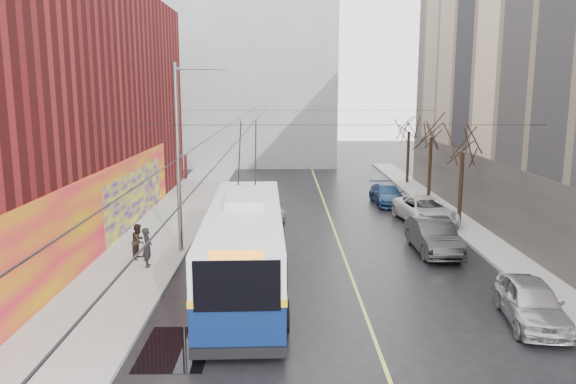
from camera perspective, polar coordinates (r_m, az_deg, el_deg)
name	(u,v)px	position (r m, az deg, el deg)	size (l,w,h in m)	color
ground	(328,346)	(17.95, 4.11, -15.31)	(140.00, 140.00, 0.00)	black
sidewalk_left	(155,241)	(29.89, -13.35, -4.84)	(4.00, 60.00, 0.15)	gray
sidewalk_right	(483,240)	(30.95, 19.16, -4.62)	(2.00, 60.00, 0.15)	gray
lane_line	(335,232)	(31.24, 4.79, -4.07)	(0.12, 50.00, 0.01)	#BFB74C
building_left	(7,105)	(33.47, -26.68, 7.94)	(12.11, 36.00, 14.00)	#511011
building_far	(239,78)	(61.29, -4.96, 11.49)	(20.50, 12.10, 18.00)	gray
streetlight_pole	(181,153)	(26.71, -10.81, 3.90)	(2.65, 0.60, 9.00)	slate
catenary_wires	(262,118)	(30.95, -2.69, 7.53)	(18.00, 60.00, 0.22)	black
tree_near	(463,139)	(33.87, 17.39, 5.16)	(3.20, 3.20, 6.40)	black
tree_mid	(432,126)	(40.55, 14.39, 6.48)	(3.20, 3.20, 6.68)	black
tree_far	(409,122)	(47.35, 12.22, 6.95)	(3.20, 3.20, 6.57)	black
puddle	(176,348)	(18.06, -11.32, -15.31)	(2.03, 3.14, 0.01)	black
pigeons_flying	(265,110)	(26.33, -2.35, 8.30)	(1.71, 3.03, 0.82)	slate
trolleybus	(245,245)	(22.28, -4.38, -5.37)	(3.41, 13.28, 6.25)	#091946
parked_car_a	(531,302)	(20.87, 23.48, -10.21)	(1.75, 4.35, 1.48)	#A2A2A6
parked_car_b	(433,236)	(28.01, 14.54, -4.35)	(1.73, 4.95, 1.63)	#2B2B2E
parked_car_c	(425,210)	(33.99, 13.77, -1.83)	(2.55, 5.53, 1.54)	silver
parked_car_d	(387,194)	(39.11, 10.06, -0.25)	(1.89, 4.66, 1.35)	navy
following_car	(266,206)	(34.46, -2.22, -1.38)	(1.80, 4.47, 1.52)	#9E9EA2
pedestrian_a	(147,247)	(25.24, -14.09, -5.47)	(0.63, 0.42, 1.74)	black
pedestrian_b	(139,241)	(26.58, -14.94, -4.84)	(0.79, 0.61, 1.62)	black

